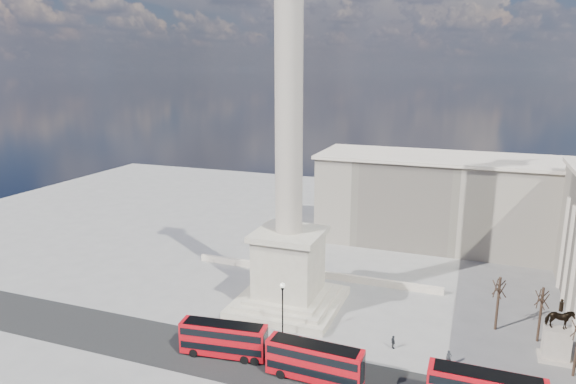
# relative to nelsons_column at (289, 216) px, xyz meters

# --- Properties ---
(ground) EXTENTS (180.00, 180.00, 0.00)m
(ground) POSITION_rel_nelsons_column_xyz_m (0.00, -5.00, -12.92)
(ground) COLOR gray
(ground) RESTS_ON ground
(asphalt_road) EXTENTS (120.00, 9.00, 0.01)m
(asphalt_road) POSITION_rel_nelsons_column_xyz_m (5.00, -15.00, -12.91)
(asphalt_road) COLOR #242424
(asphalt_road) RESTS_ON ground
(nelsons_column) EXTENTS (14.00, 14.00, 49.85)m
(nelsons_column) POSITION_rel_nelsons_column_xyz_m (0.00, 0.00, 0.00)
(nelsons_column) COLOR #B6AD98
(nelsons_column) RESTS_ON ground
(balustrade_wall) EXTENTS (40.00, 0.60, 1.10)m
(balustrade_wall) POSITION_rel_nelsons_column_xyz_m (0.00, 11.00, -12.37)
(balustrade_wall) COLOR beige
(balustrade_wall) RESTS_ON ground
(building_northeast) EXTENTS (51.00, 17.00, 16.60)m
(building_northeast) POSITION_rel_nelsons_column_xyz_m (20.00, 35.00, -4.59)
(building_northeast) COLOR #B4A893
(building_northeast) RESTS_ON ground
(red_bus_a) EXTENTS (10.16, 3.49, 4.04)m
(red_bus_a) POSITION_rel_nelsons_column_xyz_m (-2.36, -14.73, -10.80)
(red_bus_a) COLOR #B50911
(red_bus_a) RESTS_ON ground
(red_bus_b) EXTENTS (10.35, 2.76, 4.17)m
(red_bus_b) POSITION_rel_nelsons_column_xyz_m (8.78, -15.66, -10.73)
(red_bus_b) COLOR #B50911
(red_bus_b) RESTS_ON ground
(victorian_lamp) EXTENTS (0.61, 0.61, 7.14)m
(victorian_lamp) POSITION_rel_nelsons_column_xyz_m (2.35, -8.48, -8.72)
(victorian_lamp) COLOR black
(victorian_lamp) RESTS_ON ground
(equestrian_statue) EXTENTS (3.52, 2.64, 7.45)m
(equestrian_statue) POSITION_rel_nelsons_column_xyz_m (32.94, -2.43, -10.37)
(equestrian_statue) COLOR beige
(equestrian_statue) RESTS_ON ground
(bare_tree_mid) EXTENTS (1.95, 1.95, 7.40)m
(bare_tree_mid) POSITION_rel_nelsons_column_xyz_m (26.81, 2.80, -7.09)
(bare_tree_mid) COLOR #332319
(bare_tree_mid) RESTS_ON ground
(bare_tree_far) EXTENTS (1.79, 1.79, 7.30)m
(bare_tree_far) POSITION_rel_nelsons_column_xyz_m (31.51, 1.45, -7.16)
(bare_tree_far) COLOR #332319
(bare_tree_far) RESTS_ON ground
(pedestrian_walking) EXTENTS (0.71, 0.56, 1.71)m
(pedestrian_walking) POSITION_rel_nelsons_column_xyz_m (21.77, -7.65, -12.06)
(pedestrian_walking) COLOR black
(pedestrian_walking) RESTS_ON ground
(pedestrian_crossing) EXTENTS (0.86, 1.02, 1.64)m
(pedestrian_crossing) POSITION_rel_nelsons_column_xyz_m (15.45, -6.34, -12.10)
(pedestrian_crossing) COLOR black
(pedestrian_crossing) RESTS_ON ground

